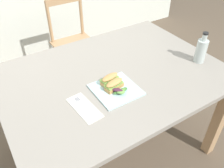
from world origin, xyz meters
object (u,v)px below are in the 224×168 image
dining_table (113,86)px  plate_lunch (116,90)px  sandwich_half_back (110,79)px  fork_on_napkin (83,105)px  chair_wooden_far (74,43)px  bottle_cold_brew (201,52)px  sandwich_half_front (114,85)px

dining_table → plate_lunch: (-0.08, -0.15, 0.11)m
sandwich_half_back → fork_on_napkin: bearing=-159.7°
dining_table → chair_wooden_far: 1.02m
plate_lunch → sandwich_half_back: (0.00, 0.07, 0.03)m
sandwich_half_back → bottle_cold_brew: size_ratio=0.58×
chair_wooden_far → fork_on_napkin: size_ratio=4.68×
fork_on_napkin → bottle_cold_brew: bottle_cold_brew is taller
chair_wooden_far → sandwich_half_front: bearing=-102.1°
sandwich_half_back → plate_lunch: bearing=-91.8°
bottle_cold_brew → plate_lunch: bearing=176.3°
chair_wooden_far → sandwich_half_back: chair_wooden_far is taller
chair_wooden_far → plate_lunch: chair_wooden_far is taller
plate_lunch → bottle_cold_brew: size_ratio=1.17×
chair_wooden_far → fork_on_napkin: 1.27m
dining_table → sandwich_half_back: sandwich_half_back is taller
dining_table → fork_on_napkin: bearing=-151.3°
plate_lunch → fork_on_napkin: plate_lunch is taller
sandwich_half_front → bottle_cold_brew: (0.64, -0.05, 0.04)m
chair_wooden_far → sandwich_half_back: 1.14m
dining_table → fork_on_napkin: 0.36m
dining_table → bottle_cold_brew: (0.56, -0.19, 0.18)m
plate_lunch → fork_on_napkin: bearing=-176.1°
sandwich_half_back → bottle_cold_brew: bearing=-9.7°
sandwich_half_front → fork_on_napkin: bearing=-173.4°
sandwich_half_back → chair_wooden_far: bearing=77.6°
sandwich_half_front → fork_on_napkin: 0.22m
sandwich_half_back → fork_on_napkin: 0.24m
sandwich_half_front → fork_on_napkin: sandwich_half_front is taller
dining_table → sandwich_half_back: 0.18m
sandwich_half_back → sandwich_half_front: bearing=-96.4°
sandwich_half_front → bottle_cold_brew: size_ratio=0.58×
dining_table → fork_on_napkin: fork_on_napkin is taller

